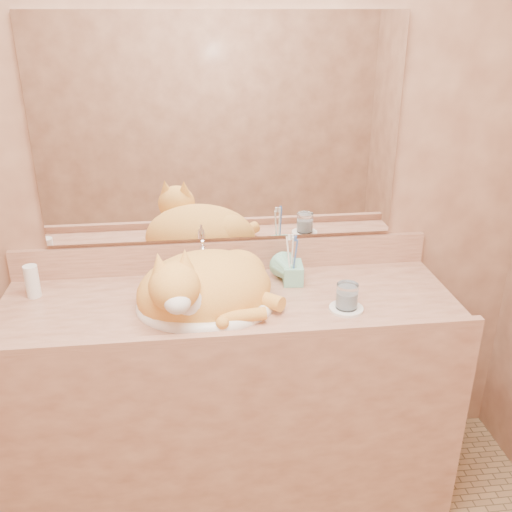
{
  "coord_description": "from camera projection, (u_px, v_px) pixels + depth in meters",
  "views": [
    {
      "loc": [
        -0.12,
        -1.04,
        1.8
      ],
      "look_at": [
        0.09,
        0.7,
        1.03
      ],
      "focal_mm": 40.0,
      "sensor_mm": 36.0,
      "label": 1
    }
  ],
  "objects": [
    {
      "name": "sink_basin",
      "position": [
        205.0,
        287.0,
        1.94
      ],
      "size": [
        0.52,
        0.46,
        0.15
      ],
      "primitive_type": null,
      "rotation": [
        0.0,
        0.0,
        -0.16
      ],
      "color": "white",
      "rests_on": "vanity_counter"
    },
    {
      "name": "wall_back",
      "position": [
        221.0,
        170.0,
        2.08
      ],
      "size": [
        2.4,
        0.02,
        2.5
      ],
      "primitive_type": "cube",
      "color": "brown",
      "rests_on": "ground"
    },
    {
      "name": "lotion_bottle",
      "position": [
        32.0,
        281.0,
        2.01
      ],
      "size": [
        0.05,
        0.05,
        0.12
      ],
      "primitive_type": "cylinder",
      "color": "white",
      "rests_on": "vanity_counter"
    },
    {
      "name": "soap_dispenser",
      "position": [
        294.0,
        268.0,
        2.06
      ],
      "size": [
        0.08,
        0.08,
        0.16
      ],
      "primitive_type": "imported",
      "rotation": [
        0.0,
        0.0,
        -0.08
      ],
      "color": "#78C0A3",
      "rests_on": "vanity_counter"
    },
    {
      "name": "toothbrush_cup",
      "position": [
        292.0,
        275.0,
        2.09
      ],
      "size": [
        0.12,
        0.12,
        0.1
      ],
      "primitive_type": "imported",
      "rotation": [
        0.0,
        0.0,
        0.24
      ],
      "color": "#78C0A3",
      "rests_on": "vanity_counter"
    },
    {
      "name": "toothbrushes",
      "position": [
        292.0,
        256.0,
        2.06
      ],
      "size": [
        0.03,
        0.03,
        0.2
      ],
      "primitive_type": null,
      "color": "white",
      "rests_on": "toothbrush_cup"
    },
    {
      "name": "cat",
      "position": [
        202.0,
        285.0,
        1.92
      ],
      "size": [
        0.56,
        0.5,
        0.26
      ],
      "primitive_type": null,
      "rotation": [
        0.0,
        0.0,
        0.26
      ],
      "color": "orange",
      "rests_on": "sink_basin"
    },
    {
      "name": "mirror",
      "position": [
        220.0,
        132.0,
        2.02
      ],
      "size": [
        1.3,
        0.02,
        0.8
      ],
      "primitive_type": "cube",
      "color": "white",
      "rests_on": "wall_back"
    },
    {
      "name": "saucer",
      "position": [
        346.0,
        309.0,
        1.94
      ],
      "size": [
        0.12,
        0.12,
        0.01
      ],
      "primitive_type": "cylinder",
      "color": "white",
      "rests_on": "vanity_counter"
    },
    {
      "name": "vanity_counter",
      "position": [
        231.0,
        400.0,
        2.16
      ],
      "size": [
        1.6,
        0.55,
        0.85
      ],
      "primitive_type": null,
      "color": "brown",
      "rests_on": "floor"
    },
    {
      "name": "faucet",
      "position": [
        203.0,
        264.0,
        2.1
      ],
      "size": [
        0.05,
        0.11,
        0.16
      ],
      "primitive_type": null,
      "rotation": [
        0.0,
        0.0,
        -0.1
      ],
      "color": "white",
      "rests_on": "vanity_counter"
    },
    {
      "name": "water_glass",
      "position": [
        347.0,
        296.0,
        1.92
      ],
      "size": [
        0.07,
        0.07,
        0.09
      ],
      "primitive_type": "cylinder",
      "color": "white",
      "rests_on": "saucer"
    }
  ]
}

